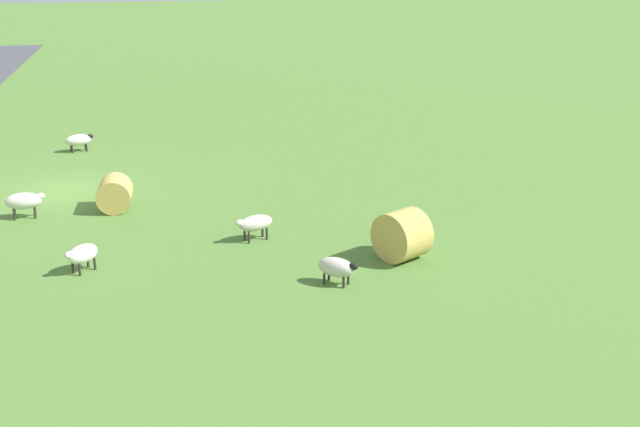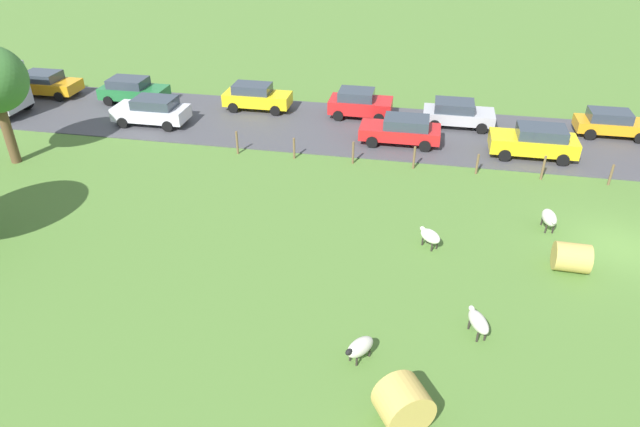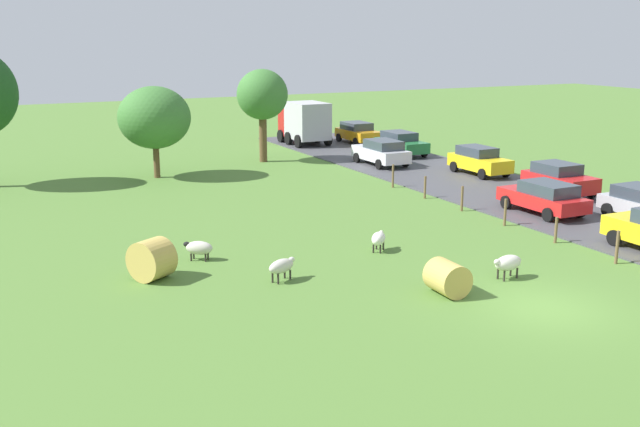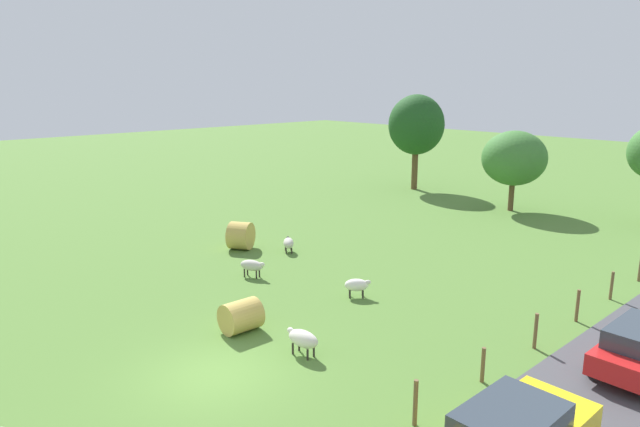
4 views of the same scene
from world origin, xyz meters
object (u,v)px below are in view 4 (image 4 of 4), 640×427
tree_0 (514,158)px  sheep_0 (357,285)px  hay_bale_1 (241,316)px  sheep_2 (252,266)px  tree_2 (416,125)px  hay_bale_0 (241,236)px  sheep_3 (303,339)px  sheep_4 (289,243)px

tree_0 → sheep_0: bearing=-78.5°
hay_bale_1 → sheep_2: bearing=140.0°
tree_2 → sheep_0: bearing=-57.3°
sheep_2 → hay_bale_0: bearing=151.2°
sheep_2 → hay_bale_1: size_ratio=0.97×
tree_2 → tree_0: bearing=-8.8°
hay_bale_0 → hay_bale_1: (8.32, -5.83, -0.16)m
sheep_3 → tree_0: size_ratio=0.24×
sheep_2 → sheep_4: bearing=116.7°
tree_0 → hay_bale_1: bearing=-82.2°
hay_bale_0 → tree_0: (4.94, 18.71, 2.84)m
sheep_2 → sheep_4: sheep_2 is taller
sheep_0 → sheep_3: sheep_3 is taller
sheep_3 → hay_bale_1: size_ratio=1.00×
sheep_0 → sheep_3: bearing=-64.8°
sheep_3 → tree_0: tree_0 is taller
sheep_0 → sheep_3: 5.44m
sheep_3 → sheep_4: bearing=142.6°
hay_bale_1 → sheep_3: bearing=7.9°
sheep_2 → tree_2: size_ratio=0.17×
sheep_2 → hay_bale_1: hay_bale_1 is taller
sheep_2 → sheep_3: size_ratio=0.97×
sheep_0 → hay_bale_1: 5.34m
hay_bale_0 → sheep_3: bearing=-26.0°
sheep_0 → tree_2: (-13.26, 20.67, 4.65)m
tree_0 → sheep_3: bearing=-75.6°
sheep_4 → sheep_3: bearing=-37.4°
sheep_2 → hay_bale_1: (4.35, -3.65, 0.02)m
tree_2 → sheep_2: bearing=-69.4°
sheep_4 → tree_2: 20.36m
sheep_4 → hay_bale_0: size_ratio=0.80×
sheep_3 → tree_2: 30.31m
hay_bale_0 → hay_bale_1: hay_bale_0 is taller
sheep_3 → hay_bale_0: size_ratio=0.90×
sheep_0 → sheep_4: bearing=163.6°
sheep_0 → hay_bale_1: (-0.53, -5.32, 0.04)m
sheep_3 → tree_2: size_ratio=0.17×
hay_bale_0 → tree_0: tree_0 is taller
hay_bale_1 → tree_0: tree_0 is taller
sheep_0 → tree_0: bearing=101.5°
hay_bale_0 → sheep_4: bearing=34.3°
sheep_4 → tree_2: size_ratio=0.15×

